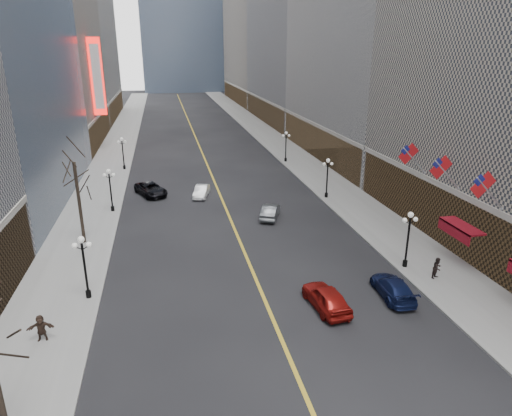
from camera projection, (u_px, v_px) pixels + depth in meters
name	position (u px, v px, depth m)	size (l,w,h in m)	color
sidewalk_east	(292.00, 155.00, 73.12)	(6.00, 230.00, 0.15)	gray
sidewalk_west	(111.00, 164.00, 67.86)	(6.00, 230.00, 0.15)	gray
lane_line	(200.00, 147.00, 79.76)	(0.25, 200.00, 0.02)	gold
bldg_east_c	(320.00, 11.00, 101.44)	(26.60, 40.60, 48.80)	#949396
streetlamp_east_1	(409.00, 234.00, 34.78)	(1.26, 0.44, 4.52)	black
streetlamp_east_2	(327.00, 174.00, 51.43)	(1.26, 0.44, 4.52)	black
streetlamp_east_3	(286.00, 143.00, 68.08)	(1.26, 0.44, 4.52)	black
streetlamp_west_1	(84.00, 261.00, 30.34)	(1.26, 0.44, 4.52)	black
streetlamp_west_2	(110.00, 186.00, 46.99)	(1.26, 0.44, 4.52)	black
streetlamp_west_3	(123.00, 150.00, 63.64)	(1.26, 0.44, 4.52)	black
flag_3	(485.00, 187.00, 31.22)	(2.87, 0.12, 2.87)	#B2B2B7
flag_4	(443.00, 169.00, 35.84)	(2.87, 0.12, 2.87)	#B2B2B7
flag_5	(410.00, 155.00, 40.47)	(2.87, 0.12, 2.87)	#B2B2B7
awning_c	(459.00, 227.00, 35.53)	(1.40, 4.00, 0.93)	maroon
theatre_marquee	(97.00, 77.00, 72.81)	(2.00, 0.55, 12.00)	red
tree_west_far	(76.00, 175.00, 38.17)	(3.60, 3.60, 7.92)	#2D231C
car_nb_mid	(201.00, 191.00, 52.76)	(1.38, 3.97, 1.31)	white
car_nb_far	(151.00, 189.00, 53.30)	(2.43, 5.28, 1.47)	black
car_sb_near	(393.00, 288.00, 31.43)	(1.92, 4.71, 1.37)	#131D48
car_sb_mid	(326.00, 297.00, 29.98)	(1.87, 4.64, 1.58)	maroon
car_sb_far	(270.00, 211.00, 46.07)	(1.49, 4.27, 1.41)	#505458
ped_east_walk	(437.00, 268.00, 33.63)	(0.79, 0.43, 1.63)	black
ped_west_far	(41.00, 328.00, 26.42)	(1.51, 0.43, 1.63)	#34251D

